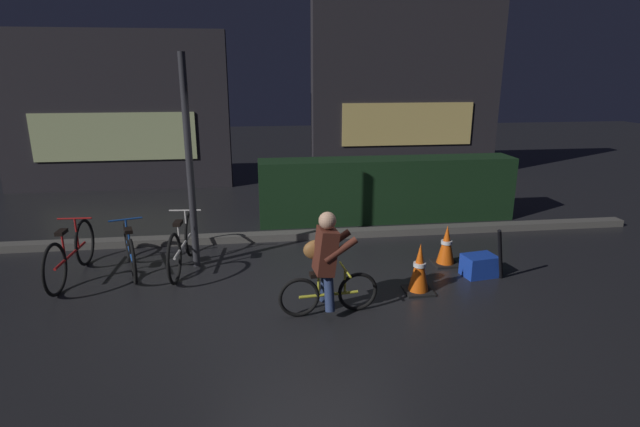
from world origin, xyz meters
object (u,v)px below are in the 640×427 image
object	(u,v)px
street_post	(190,165)
blue_crate	(479,266)
parked_bike_leftmost	(71,254)
parked_bike_left_mid	(130,250)
cyclist	(326,263)
parked_bike_center_left	(183,245)
traffic_cone_near	(419,269)
closed_umbrella	(500,255)
traffic_cone_far	(446,246)

from	to	relation	value
street_post	blue_crate	size ratio (longest dim) A/B	6.81
parked_bike_leftmost	parked_bike_left_mid	world-z (taller)	parked_bike_leftmost
blue_crate	cyclist	distance (m)	2.45
parked_bike_center_left	traffic_cone_near	bearing A→B (deg)	-106.43
traffic_cone_near	closed_umbrella	size ratio (longest dim) A/B	0.78
street_post	traffic_cone_far	world-z (taller)	street_post
parked_bike_left_mid	closed_umbrella	size ratio (longest dim) A/B	1.75
street_post	cyclist	distance (m)	2.54
parked_bike_leftmost	cyclist	xyz separation A→B (m)	(3.30, -1.44, 0.27)
traffic_cone_near	traffic_cone_far	size ratio (longest dim) A/B	1.10
parked_bike_center_left	closed_umbrella	size ratio (longest dim) A/B	2.05
blue_crate	closed_umbrella	xyz separation A→B (m)	(0.16, -0.25, 0.25)
parked_bike_leftmost	traffic_cone_far	xyz separation A→B (m)	(5.26, -0.18, -0.07)
traffic_cone_near	closed_umbrella	xyz separation A→B (m)	(1.16, 0.15, 0.07)
blue_crate	cyclist	size ratio (longest dim) A/B	0.35
parked_bike_center_left	parked_bike_leftmost	bearing A→B (deg)	101.71
parked_bike_left_mid	traffic_cone_far	size ratio (longest dim) A/B	2.45
parked_bike_center_left	traffic_cone_near	size ratio (longest dim) A/B	2.61
blue_crate	cyclist	xyz separation A→B (m)	(-2.27, -0.81, 0.48)
blue_crate	traffic_cone_near	bearing A→B (deg)	-158.27
closed_umbrella	traffic_cone_far	bearing A→B (deg)	-104.32
parked_bike_left_mid	traffic_cone_far	bearing A→B (deg)	-111.96
parked_bike_leftmost	closed_umbrella	distance (m)	5.80
parked_bike_leftmost	blue_crate	distance (m)	5.61
traffic_cone_far	blue_crate	bearing A→B (deg)	-56.24
street_post	parked_bike_leftmost	bearing A→B (deg)	-170.79
street_post	traffic_cone_far	bearing A→B (deg)	-6.92
traffic_cone_near	closed_umbrella	distance (m)	1.17
parked_bike_left_mid	traffic_cone_far	distance (m)	4.54
parked_bike_leftmost	blue_crate	size ratio (longest dim) A/B	3.89
street_post	closed_umbrella	size ratio (longest dim) A/B	3.52
street_post	traffic_cone_far	size ratio (longest dim) A/B	4.95
cyclist	street_post	bearing A→B (deg)	129.17
blue_crate	closed_umbrella	size ratio (longest dim) A/B	0.52
traffic_cone_far	closed_umbrella	xyz separation A→B (m)	(0.46, -0.71, 0.10)
street_post	parked_bike_left_mid	bearing A→B (deg)	-173.60
street_post	traffic_cone_near	xyz separation A→B (m)	(2.94, -1.30, -1.18)
parked_bike_leftmost	parked_bike_left_mid	xyz separation A→B (m)	(0.73, 0.16, -0.03)
parked_bike_center_left	traffic_cone_near	xyz separation A→B (m)	(3.10, -1.21, -0.04)
parked_bike_leftmost	traffic_cone_far	distance (m)	5.27
street_post	traffic_cone_far	distance (m)	3.85
street_post	parked_bike_leftmost	size ratio (longest dim) A/B	1.75
closed_umbrella	blue_crate	bearing A→B (deg)	-105.28
parked_bike_center_left	cyclist	world-z (taller)	cyclist
street_post	blue_crate	bearing A→B (deg)	-12.87
parked_bike_center_left	street_post	bearing A→B (deg)	-56.40
street_post	parked_bike_center_left	xyz separation A→B (m)	(-0.16, -0.09, -1.14)
traffic_cone_far	cyclist	bearing A→B (deg)	-147.14
cyclist	closed_umbrella	world-z (taller)	cyclist
traffic_cone_near	closed_umbrella	bearing A→B (deg)	7.36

